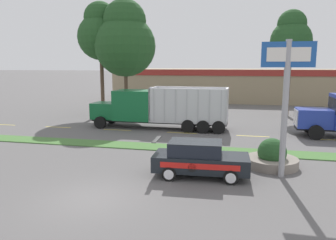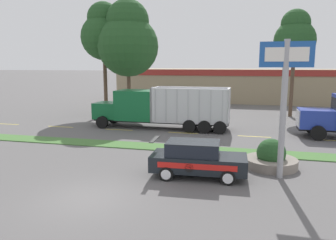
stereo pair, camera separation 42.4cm
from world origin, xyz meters
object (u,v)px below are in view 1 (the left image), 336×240
object	(u,v)px
store_sign_post	(286,84)
stone_planter	(272,157)
dump_truck_lead	(147,108)
rally_car	(199,158)

from	to	relation	value
store_sign_post	stone_planter	bearing A→B (deg)	101.34
dump_truck_lead	stone_planter	xyz separation A→B (m)	(9.44, -8.96, -1.15)
stone_planter	store_sign_post	bearing A→B (deg)	-78.66
rally_car	stone_planter	size ratio (longest dim) A/B	1.70
dump_truck_lead	stone_planter	world-z (taller)	dump_truck_lead
dump_truck_lead	stone_planter	size ratio (longest dim) A/B	4.29
dump_truck_lead	stone_planter	distance (m)	13.07
rally_car	stone_planter	world-z (taller)	rally_car
rally_car	store_sign_post	xyz separation A→B (m)	(3.82, 0.79, 3.50)
rally_car	store_sign_post	world-z (taller)	store_sign_post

